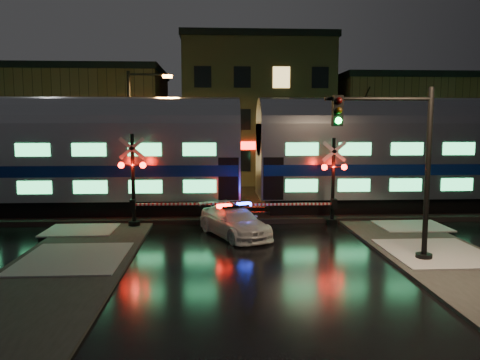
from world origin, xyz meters
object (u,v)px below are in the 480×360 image
object	(u,v)px
streetlight	(134,129)
police_car	(234,222)
crossing_signal_left	(141,190)
traffic_light	(401,171)
crossing_signal_right	(326,190)

from	to	relation	value
streetlight	police_car	bearing A→B (deg)	-56.81
police_car	crossing_signal_left	distance (m)	4.74
traffic_light	crossing_signal_left	bearing A→B (deg)	146.68
streetlight	crossing_signal_right	bearing A→B (deg)	-33.94
police_car	streetlight	size ratio (longest dim) A/B	0.60
streetlight	crossing_signal_left	bearing A→B (deg)	-78.68
police_car	crossing_signal_right	xyz separation A→B (m)	(4.39, 1.81, 1.08)
crossing_signal_left	streetlight	world-z (taller)	streetlight
police_car	crossing_signal_right	world-z (taller)	crossing_signal_right
police_car	crossing_signal_left	bearing A→B (deg)	131.90
crossing_signal_right	streetlight	bearing A→B (deg)	146.06
traffic_light	streetlight	world-z (taller)	streetlight
crossing_signal_left	traffic_light	xyz separation A→B (m)	(9.70, -6.05, 1.39)
crossing_signal_right	streetlight	world-z (taller)	streetlight
police_car	crossing_signal_right	distance (m)	4.86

